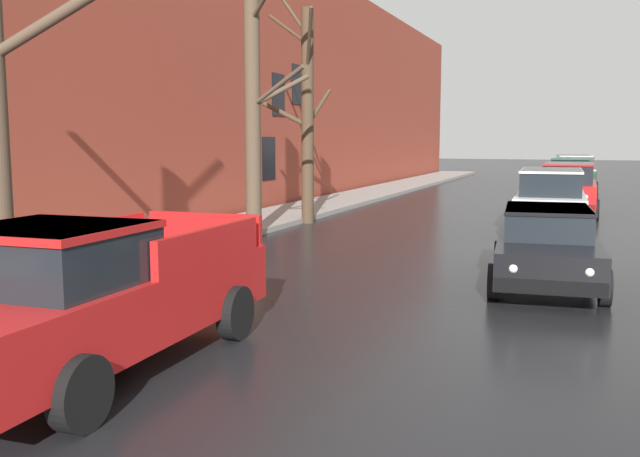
% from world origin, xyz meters
% --- Properties ---
extents(left_sidewalk_slab, '(2.64, 80.00, 0.15)m').
position_xyz_m(left_sidewalk_slab, '(-6.33, 18.00, 0.08)').
color(left_sidewalk_slab, gray).
rests_on(left_sidewalk_slab, ground).
extents(brick_townhouse_facade, '(0.63, 80.00, 9.89)m').
position_xyz_m(brick_townhouse_facade, '(-8.15, 18.00, 4.94)').
color(brick_townhouse_facade, brown).
rests_on(brick_townhouse_facade, ground).
extents(bare_tree_mid_block, '(2.00, 2.90, 7.80)m').
position_xyz_m(bare_tree_mid_block, '(-4.83, 19.30, 3.94)').
color(bare_tree_mid_block, '#4C3D2D').
rests_on(bare_tree_mid_block, ground).
extents(bare_tree_far_down_block, '(2.68, 3.32, 7.59)m').
position_xyz_m(bare_tree_far_down_block, '(-4.97, 23.15, 3.55)').
color(bare_tree_far_down_block, '#423323').
rests_on(bare_tree_far_down_block, ground).
extents(pickup_truck_red_approaching_near_lane, '(2.31, 5.36, 1.76)m').
position_xyz_m(pickup_truck_red_approaching_near_lane, '(-1.79, 8.91, 0.88)').
color(pickup_truck_red_approaching_near_lane, red).
rests_on(pickup_truck_red_approaching_near_lane, ground).
extents(sedan_black_parked_kerbside_close, '(2.20, 4.55, 1.42)m').
position_xyz_m(sedan_black_parked_kerbside_close, '(2.76, 15.76, 0.75)').
color(sedan_black_parked_kerbside_close, black).
rests_on(sedan_black_parked_kerbside_close, ground).
extents(suv_white_parked_kerbside_mid, '(2.18, 4.60, 1.82)m').
position_xyz_m(suv_white_parked_kerbside_mid, '(2.43, 23.08, 0.99)').
color(suv_white_parked_kerbside_mid, silver).
rests_on(suv_white_parked_kerbside_mid, ground).
extents(suv_red_parked_far_down_block, '(2.10, 4.62, 1.82)m').
position_xyz_m(suv_red_parked_far_down_block, '(2.71, 28.74, 0.99)').
color(suv_red_parked_far_down_block, red).
rests_on(suv_red_parked_far_down_block, ground).
extents(suv_green_queued_behind_truck, '(2.23, 4.81, 1.82)m').
position_xyz_m(suv_green_queued_behind_truck, '(2.67, 36.28, 0.99)').
color(suv_green_queued_behind_truck, '#1E5633').
rests_on(suv_green_queued_behind_truck, ground).
extents(suv_silver_at_far_intersection, '(2.36, 4.75, 1.82)m').
position_xyz_m(suv_silver_at_far_intersection, '(2.56, 42.06, 0.99)').
color(suv_silver_at_far_intersection, '#B7B7BC').
rests_on(suv_silver_at_far_intersection, ground).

